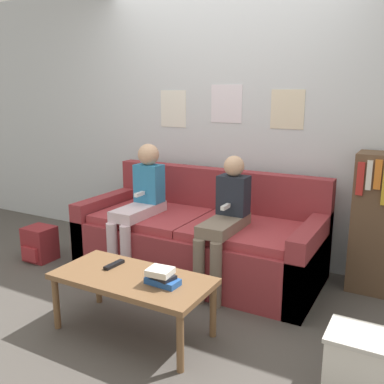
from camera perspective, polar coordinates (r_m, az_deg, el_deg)
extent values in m
plane|color=#4C4742|center=(3.44, -3.65, -13.76)|extent=(10.00, 10.00, 0.00)
cube|color=silver|center=(4.07, 4.77, 9.53)|extent=(8.00, 0.06, 2.60)
cube|color=white|center=(4.30, -2.51, 11.02)|extent=(0.29, 0.00, 0.36)
cube|color=silver|center=(4.03, 4.62, 11.65)|extent=(0.31, 0.00, 0.35)
cube|color=beige|center=(3.83, 12.60, 10.70)|extent=(0.29, 0.00, 0.34)
cube|color=maroon|center=(3.78, 0.74, -7.61)|extent=(2.09, 0.92, 0.43)
cube|color=maroon|center=(3.98, 3.41, 0.01)|extent=(2.09, 0.14, 0.44)
cube|color=maroon|center=(4.27, -10.89, -4.22)|extent=(0.14, 0.92, 0.59)
cube|color=maroon|center=(3.43, 15.44, -8.89)|extent=(0.14, 0.92, 0.59)
cube|color=#A1343A|center=(3.89, -5.32, -3.15)|extent=(0.89, 0.76, 0.07)
cube|color=#A1343A|center=(3.48, 7.00, -5.14)|extent=(0.89, 0.76, 0.07)
cube|color=brown|center=(2.84, -7.96, -11.37)|extent=(1.04, 0.50, 0.04)
cylinder|color=brown|center=(3.09, -17.65, -13.93)|extent=(0.04, 0.04, 0.36)
cylinder|color=brown|center=(2.55, -1.58, -19.47)|extent=(0.04, 0.04, 0.36)
cylinder|color=brown|center=(3.35, -12.40, -11.34)|extent=(0.04, 0.04, 0.36)
cylinder|color=brown|center=(2.87, 2.83, -15.50)|extent=(0.04, 0.04, 0.36)
cylinder|color=silver|center=(3.67, -10.55, -7.86)|extent=(0.09, 0.09, 0.50)
cylinder|color=silver|center=(3.59, -8.80, -8.29)|extent=(0.09, 0.09, 0.50)
cube|color=silver|center=(3.75, -7.14, -2.52)|extent=(0.23, 0.56, 0.09)
cube|color=teal|center=(3.84, -5.74, 1.16)|extent=(0.24, 0.16, 0.34)
sphere|color=tan|center=(3.79, -5.83, 4.99)|extent=(0.19, 0.19, 0.19)
cube|color=white|center=(3.73, -7.02, -0.28)|extent=(0.03, 0.12, 0.03)
cylinder|color=#756656|center=(3.25, 0.92, -10.52)|extent=(0.09, 0.09, 0.50)
cylinder|color=#756656|center=(3.19, 3.18, -11.00)|extent=(0.09, 0.09, 0.50)
cube|color=#756656|center=(3.35, 4.31, -4.37)|extent=(0.23, 0.56, 0.09)
cube|color=#1E232D|center=(3.45, 5.54, -0.40)|extent=(0.24, 0.16, 0.32)
sphere|color=tan|center=(3.40, 5.63, 3.46)|extent=(0.16, 0.16, 0.16)
cube|color=white|center=(3.33, 4.49, -1.99)|extent=(0.03, 0.12, 0.03)
cube|color=black|center=(3.00, -10.34, -9.51)|extent=(0.05, 0.17, 0.02)
cube|color=#23519E|center=(2.70, -3.93, -11.80)|extent=(0.22, 0.12, 0.04)
cube|color=black|center=(2.69, -4.08, -11.10)|extent=(0.19, 0.14, 0.02)
cube|color=silver|center=(2.67, -4.28, -10.53)|extent=(0.16, 0.14, 0.04)
cube|color=brown|center=(3.65, 23.68, -3.89)|extent=(0.39, 0.31, 1.11)
cube|color=red|center=(3.42, 21.52, 1.65)|extent=(0.05, 0.02, 0.25)
cube|color=silver|center=(3.41, 22.55, 2.07)|extent=(0.04, 0.02, 0.22)
cube|color=orange|center=(3.40, 23.55, 2.14)|extent=(0.05, 0.02, 0.22)
cube|color=silver|center=(2.57, 22.31, -20.84)|extent=(0.40, 0.27, 0.32)
cube|color=beige|center=(2.48, 22.66, -17.56)|extent=(0.42, 0.29, 0.02)
cube|color=maroon|center=(4.32, -19.60, -6.48)|extent=(0.26, 0.23, 0.32)
cube|color=#A52A30|center=(4.26, -20.85, -7.77)|extent=(0.18, 0.03, 0.13)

